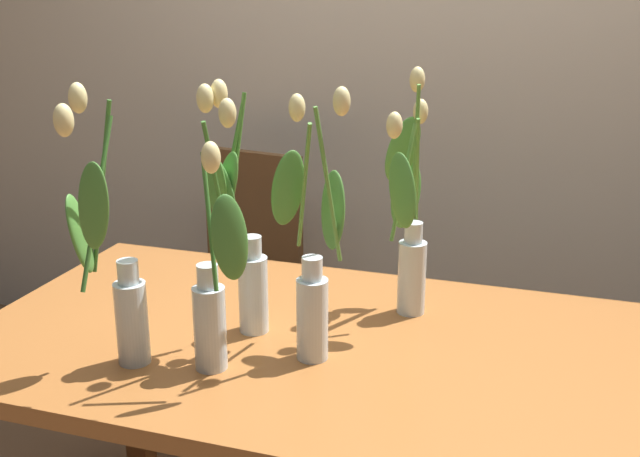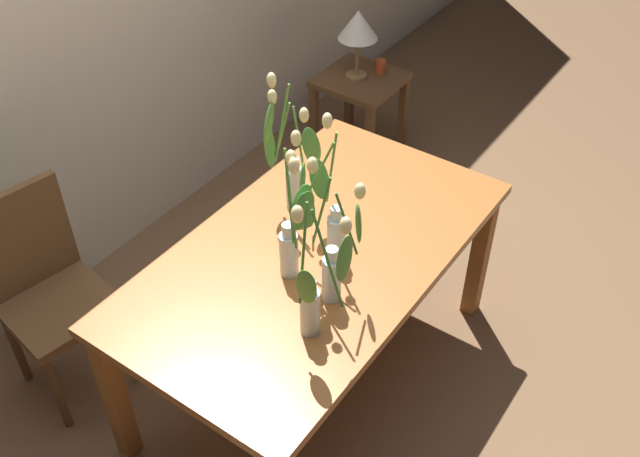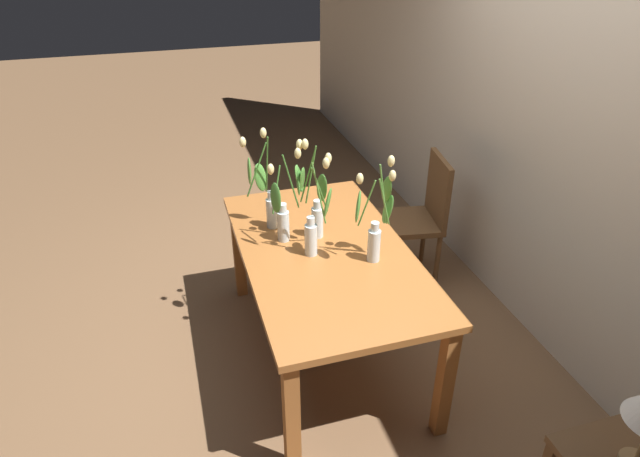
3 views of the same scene
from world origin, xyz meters
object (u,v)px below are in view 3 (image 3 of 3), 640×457
object	(u,v)px
tulip_vase_0	(376,224)
tulip_vase_2	(313,205)
tulip_vase_4	(266,197)
tulip_vase_1	(284,212)
tulip_vase_3	(316,222)
dining_table	(325,264)
dining_chair	(422,212)

from	to	relation	value
tulip_vase_0	tulip_vase_2	distance (m)	0.41
tulip_vase_0	tulip_vase_2	xyz separation A→B (m)	(-0.32, -0.25, -0.02)
tulip_vase_2	tulip_vase_4	world-z (taller)	tulip_vase_4
tulip_vase_1	tulip_vase_4	bearing A→B (deg)	-162.26
tulip_vase_1	tulip_vase_3	bearing A→B (deg)	37.97
dining_table	tulip_vase_2	world-z (taller)	tulip_vase_2
tulip_vase_0	tulip_vase_3	xyz separation A→B (m)	(-0.15, -0.28, -0.02)
tulip_vase_1	tulip_vase_3	xyz separation A→B (m)	(0.17, 0.13, 0.00)
tulip_vase_2	tulip_vase_3	distance (m)	0.18
tulip_vase_0	tulip_vase_2	size ratio (longest dim) A/B	1.00
dining_table	tulip_vase_2	xyz separation A→B (m)	(-0.17, -0.02, 0.29)
tulip_vase_0	dining_chair	xyz separation A→B (m)	(-0.75, 0.67, -0.43)
tulip_vase_2	dining_chair	size ratio (longest dim) A/B	0.63
tulip_vase_1	tulip_vase_2	world-z (taller)	tulip_vase_2
tulip_vase_0	tulip_vase_4	bearing A→B (deg)	-136.79
tulip_vase_2	dining_table	bearing A→B (deg)	8.21
tulip_vase_3	tulip_vase_0	bearing A→B (deg)	62.27
tulip_vase_0	tulip_vase_4	world-z (taller)	tulip_vase_4
tulip_vase_2	dining_chair	bearing A→B (deg)	114.98
tulip_vase_2	tulip_vase_4	xyz separation A→B (m)	(-0.18, -0.22, -0.01)
tulip_vase_3	tulip_vase_4	xyz separation A→B (m)	(-0.36, -0.19, 0.00)
tulip_vase_3	dining_chair	xyz separation A→B (m)	(-0.60, 0.96, -0.40)
dining_table	tulip_vase_4	size ratio (longest dim) A/B	2.71
tulip_vase_0	tulip_vase_4	xyz separation A→B (m)	(-0.50, -0.47, -0.02)
tulip_vase_0	tulip_vase_3	world-z (taller)	tulip_vase_0
dining_table	tulip_vase_3	size ratio (longest dim) A/B	2.79
tulip_vase_1	tulip_vase_3	world-z (taller)	tulip_vase_3
dining_table	dining_chair	world-z (taller)	dining_chair
dining_chair	tulip_vase_4	bearing A→B (deg)	-77.79
dining_table	tulip_vase_1	xyz separation A→B (m)	(-0.16, -0.19, 0.28)
tulip_vase_4	tulip_vase_1	bearing A→B (deg)	17.74
tulip_vase_1	dining_chair	world-z (taller)	tulip_vase_1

